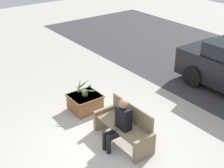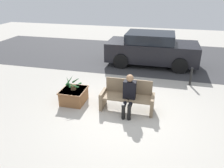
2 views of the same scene
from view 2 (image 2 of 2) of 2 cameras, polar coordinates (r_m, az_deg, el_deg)
name	(u,v)px [view 2 (image 2 of 2)]	position (r m, az deg, el deg)	size (l,w,h in m)	color
ground_plane	(125,117)	(6.37, 3.43, -8.58)	(30.00, 30.00, 0.00)	#ADA89E
road_surface	(146,56)	(11.93, 8.99, 7.17)	(20.00, 6.00, 0.01)	#38383A
bench	(127,97)	(6.58, 4.05, -3.41)	(1.59, 0.58, 0.90)	#7A664C
person_seated	(129,93)	(6.27, 4.44, -2.46)	(0.36, 0.64, 1.18)	black
planter_box	(74,95)	(7.11, -9.93, -2.93)	(0.75, 0.82, 0.46)	brown
potted_plant	(73,84)	(6.93, -10.13, -0.03)	(0.49, 0.49, 0.45)	brown
parked_car	(151,49)	(10.51, 10.24, 9.01)	(4.15, 1.98, 1.51)	black
bollard_post	(191,76)	(8.69, 19.94, 1.97)	(0.09, 0.09, 0.71)	black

